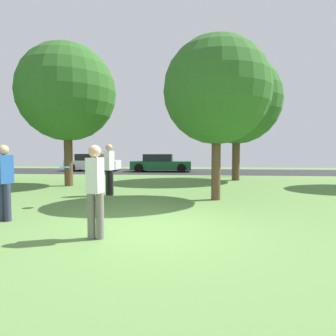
% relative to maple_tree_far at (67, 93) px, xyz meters
% --- Properties ---
extents(ground_plane, '(44.00, 44.00, 0.00)m').
position_rel_maple_tree_far_xyz_m(ground_plane, '(4.74, -6.69, -4.14)').
color(ground_plane, '#5B8442').
extents(road_strip, '(44.00, 6.40, 0.01)m').
position_rel_maple_tree_far_xyz_m(road_strip, '(4.74, 9.31, -4.14)').
color(road_strip, '#28282B').
rests_on(road_strip, ground_plane).
extents(maple_tree_far, '(4.27, 4.27, 6.29)m').
position_rel_maple_tree_far_xyz_m(maple_tree_far, '(0.00, 0.00, 0.00)').
color(maple_tree_far, brown).
rests_on(maple_tree_far, ground_plane).
extents(maple_tree_near, '(4.65, 4.65, 6.59)m').
position_rel_maple_tree_far_xyz_m(maple_tree_near, '(7.85, 3.13, 0.12)').
color(maple_tree_near, brown).
rests_on(maple_tree_near, ground_plane).
extents(oak_tree_right, '(3.37, 3.37, 5.14)m').
position_rel_maple_tree_far_xyz_m(oak_tree_right, '(6.29, -3.14, -0.69)').
color(oak_tree_right, brown).
rests_on(oak_tree_right, ground_plane).
extents(person_thrower, '(0.31, 0.37, 1.80)m').
position_rel_maple_tree_far_xyz_m(person_thrower, '(2.64, -2.57, -3.13)').
color(person_thrower, black).
rests_on(person_thrower, ground_plane).
extents(person_catcher, '(0.31, 0.37, 1.70)m').
position_rel_maple_tree_far_xyz_m(person_catcher, '(1.39, -6.35, -3.20)').
color(person_catcher, '#2D334C').
rests_on(person_catcher, ground_plane).
extents(person_walking, '(0.30, 0.33, 1.66)m').
position_rel_maple_tree_far_xyz_m(person_walking, '(3.84, -7.42, -3.22)').
color(person_walking, slate).
rests_on(person_walking, ground_plane).
extents(frisbee_disc, '(0.28, 0.28, 0.03)m').
position_rel_maple_tree_far_xyz_m(frisbee_disc, '(1.97, -4.61, -3.03)').
color(frisbee_disc, '#2DB2E0').
extents(parked_car_white, '(4.09, 1.99, 1.35)m').
position_rel_maple_tree_far_xyz_m(parked_car_white, '(-2.35, 9.54, -3.52)').
color(parked_car_white, white).
rests_on(parked_car_white, ground_plane).
extents(parked_car_green, '(4.52, 2.04, 1.33)m').
position_rel_maple_tree_far_xyz_m(parked_car_green, '(3.12, 9.23, -3.52)').
color(parked_car_green, '#195633').
rests_on(parked_car_green, ground_plane).
extents(street_lamp_post, '(0.14, 0.14, 4.50)m').
position_rel_maple_tree_far_xyz_m(street_lamp_post, '(8.07, 5.51, -1.89)').
color(street_lamp_post, '#2D2D33').
rests_on(street_lamp_post, ground_plane).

